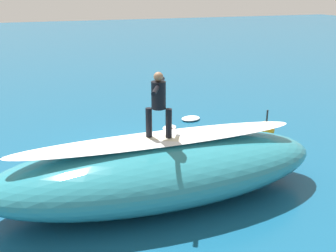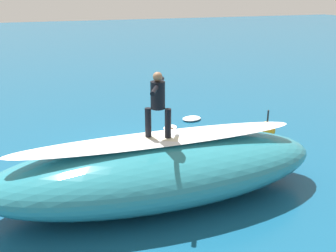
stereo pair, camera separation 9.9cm
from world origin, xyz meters
The scene contains 10 objects.
ground_plane centered at (0.00, 0.00, 0.00)m, with size 120.00×120.00×0.00m, color #145175.
wave_crest centered at (-0.01, 2.90, 0.82)m, with size 8.82×3.16×1.65m, color teal.
wave_foam_lip centered at (-0.01, 2.90, 1.69)m, with size 7.50×1.11×0.08m, color white.
surfboard_riding centered at (0.02, 2.90, 1.69)m, with size 2.06×0.51×0.09m, color #EAE5C6.
surfer_riding centered at (0.02, 2.90, 2.71)m, with size 0.81×1.44×1.66m.
surfboard_paddling centered at (-1.83, -0.79, 0.03)m, with size 2.37×0.53×0.06m, color #33B2D1.
surfer_paddling centered at (-1.82, -0.67, 0.19)m, with size 0.39×1.59×0.29m.
buoy_marker centered at (-5.14, 0.12, 0.32)m, with size 0.64×0.64×1.08m.
foam_patch_near centered at (-2.10, -2.01, 0.05)m, with size 0.71×0.50×0.11m, color white.
foam_patch_mid centered at (-3.34, -2.75, 0.07)m, with size 0.83×0.64×0.13m, color white.
Camera 2 is at (2.82, 11.42, 5.24)m, focal length 40.91 mm.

